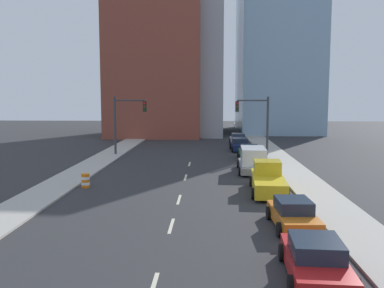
% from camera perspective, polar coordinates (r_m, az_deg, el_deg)
% --- Properties ---
extents(sidewalk_left, '(2.82, 92.03, 0.12)m').
position_cam_1_polar(sidewalk_left, '(52.98, -9.10, -0.31)').
color(sidewalk_left, '#ADA89E').
rests_on(sidewalk_left, ground).
extents(sidewalk_right, '(2.82, 92.03, 0.12)m').
position_cam_1_polar(sidewalk_right, '(52.38, 9.87, -0.41)').
color(sidewalk_right, '#ADA89E').
rests_on(sidewalk_right, ground).
extents(lane_stripe_at_8m, '(0.16, 2.40, 0.01)m').
position_cam_1_polar(lane_stripe_at_8m, '(14.79, -5.23, -18.55)').
color(lane_stripe_at_8m, beige).
rests_on(lane_stripe_at_8m, ground).
extents(lane_stripe_at_14m, '(0.16, 2.40, 0.01)m').
position_cam_1_polar(lane_stripe_at_14m, '(21.02, -2.78, -10.83)').
color(lane_stripe_at_14m, beige).
rests_on(lane_stripe_at_14m, ground).
extents(lane_stripe_at_20m, '(0.16, 2.40, 0.01)m').
position_cam_1_polar(lane_stripe_at_20m, '(26.06, -1.74, -7.40)').
color(lane_stripe_at_20m, beige).
rests_on(lane_stripe_at_20m, ground).
extents(lane_stripe_at_27m, '(0.16, 2.40, 0.01)m').
position_cam_1_polar(lane_stripe_at_27m, '(32.94, -0.86, -4.46)').
color(lane_stripe_at_27m, beige).
rests_on(lane_stripe_at_27m, ground).
extents(lane_stripe_at_33m, '(0.16, 2.40, 0.01)m').
position_cam_1_polar(lane_stripe_at_33m, '(39.24, -0.34, -2.68)').
color(lane_stripe_at_33m, beige).
rests_on(lane_stripe_at_33m, ground).
extents(building_brick_left, '(14.00, 16.00, 20.22)m').
position_cam_1_polar(building_brick_left, '(68.66, -4.72, 9.68)').
color(building_brick_left, brown).
rests_on(building_brick_left, ground).
extents(building_office_center, '(12.00, 20.00, 29.31)m').
position_cam_1_polar(building_office_center, '(72.64, -0.87, 13.12)').
color(building_office_center, '#99999E').
rests_on(building_office_center, ground).
extents(building_glass_right, '(13.00, 20.00, 26.55)m').
position_cam_1_polar(building_glass_right, '(77.23, 11.18, 11.58)').
color(building_glass_right, '#8CADC6').
rests_on(building_glass_right, ground).
extents(traffic_signal_left, '(3.45, 0.35, 6.15)m').
position_cam_1_polar(traffic_signal_left, '(45.38, -9.09, 3.45)').
color(traffic_signal_left, '#38383D').
rests_on(traffic_signal_left, ground).
extents(traffic_signal_right, '(3.45, 0.35, 6.15)m').
position_cam_1_polar(traffic_signal_right, '(44.76, 8.87, 3.42)').
color(traffic_signal_right, '#38383D').
rests_on(traffic_signal_right, ground).
extents(traffic_barrel, '(0.56, 0.56, 0.95)m').
position_cam_1_polar(traffic_barrel, '(30.14, -14.01, -4.77)').
color(traffic_barrel, orange).
rests_on(traffic_barrel, ground).
extents(sedan_red, '(2.39, 4.71, 1.38)m').
position_cam_1_polar(sedan_red, '(15.80, 16.15, -14.61)').
color(sedan_red, red).
rests_on(sedan_red, ground).
extents(sedan_orange, '(2.17, 4.46, 1.39)m').
position_cam_1_polar(sedan_orange, '(21.10, 13.34, -9.14)').
color(sedan_orange, orange).
rests_on(sedan_orange, ground).
extents(pickup_truck_yellow, '(2.51, 6.18, 1.95)m').
position_cam_1_polar(pickup_truck_yellow, '(28.33, 10.08, -4.72)').
color(pickup_truck_yellow, gold).
rests_on(pickup_truck_yellow, ground).
extents(box_truck_gray, '(2.63, 5.92, 2.03)m').
position_cam_1_polar(box_truck_gray, '(35.41, 8.15, -2.17)').
color(box_truck_gray, slate).
rests_on(box_truck_gray, ground).
extents(sedan_green, '(2.24, 4.35, 1.43)m').
position_cam_1_polar(sedan_green, '(42.52, 7.60, -1.15)').
color(sedan_green, '#1E6033').
rests_on(sedan_green, ground).
extents(sedan_navy, '(2.23, 4.81, 1.44)m').
position_cam_1_polar(sedan_navy, '(49.03, 6.42, -0.11)').
color(sedan_navy, '#141E47').
rests_on(sedan_navy, ground).
extents(sedan_silver, '(2.14, 4.63, 1.45)m').
position_cam_1_polar(sedan_silver, '(54.95, 6.14, 0.60)').
color(sedan_silver, '#B2B2BC').
rests_on(sedan_silver, ground).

